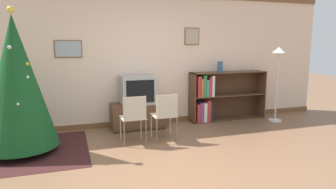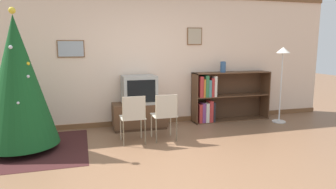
% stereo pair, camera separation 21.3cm
% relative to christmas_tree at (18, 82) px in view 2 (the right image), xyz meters
% --- Properties ---
extents(ground_plane, '(24.00, 24.00, 0.00)m').
position_rel_christmas_tree_xyz_m(ground_plane, '(2.09, -1.36, -1.09)').
color(ground_plane, brown).
extents(wall_back, '(8.65, 0.11, 2.70)m').
position_rel_christmas_tree_xyz_m(wall_back, '(2.09, 1.10, 0.26)').
color(wall_back, beige).
rests_on(wall_back, ground_plane).
extents(area_rug, '(1.95, 1.82, 0.01)m').
position_rel_christmas_tree_xyz_m(area_rug, '(0.00, -0.00, -1.09)').
color(area_rug, '#381919').
rests_on(area_rug, ground_plane).
extents(christmas_tree, '(1.11, 1.11, 2.17)m').
position_rel_christmas_tree_xyz_m(christmas_tree, '(0.00, 0.00, 0.00)').
color(christmas_tree, maroon).
rests_on(christmas_tree, area_rug).
extents(tv_console, '(1.04, 0.52, 0.50)m').
position_rel_christmas_tree_xyz_m(tv_console, '(1.99, 0.77, -0.84)').
color(tv_console, '#412A1A').
rests_on(tv_console, ground_plane).
extents(television, '(0.65, 0.51, 0.55)m').
position_rel_christmas_tree_xyz_m(television, '(1.99, 0.77, -0.31)').
color(television, '#9E9E99').
rests_on(television, tv_console).
extents(folding_chair_left, '(0.40, 0.40, 0.82)m').
position_rel_christmas_tree_xyz_m(folding_chair_left, '(1.72, -0.14, -0.62)').
color(folding_chair_left, '#BCB29E').
rests_on(folding_chair_left, ground_plane).
extents(folding_chair_right, '(0.40, 0.40, 0.82)m').
position_rel_christmas_tree_xyz_m(folding_chair_right, '(2.27, -0.14, -0.62)').
color(folding_chair_right, '#BCB29E').
rests_on(folding_chair_right, ground_plane).
extents(bookshelf, '(1.72, 0.36, 1.06)m').
position_rel_christmas_tree_xyz_m(bookshelf, '(3.73, 0.87, -0.57)').
color(bookshelf, brown).
rests_on(bookshelf, ground_plane).
extents(vase, '(0.12, 0.12, 0.23)m').
position_rel_christmas_tree_xyz_m(vase, '(3.83, 0.86, 0.09)').
color(vase, '#335684').
rests_on(vase, bookshelf).
extents(standing_lamp, '(0.28, 0.28, 1.59)m').
position_rel_christmas_tree_xyz_m(standing_lamp, '(4.95, 0.40, 0.13)').
color(standing_lamp, silver).
rests_on(standing_lamp, ground_plane).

